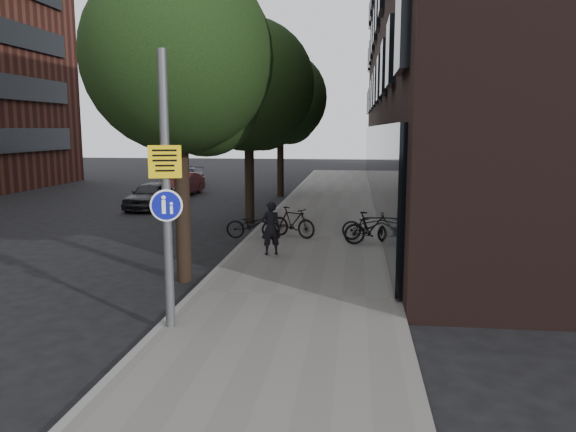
# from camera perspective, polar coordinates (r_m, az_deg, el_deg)

# --- Properties ---
(ground) EXTENTS (120.00, 120.00, 0.00)m
(ground) POSITION_cam_1_polar(r_m,az_deg,el_deg) (9.25, -3.06, -14.55)
(ground) COLOR black
(ground) RESTS_ON ground
(sidewalk) EXTENTS (4.50, 60.00, 0.12)m
(sidewalk) POSITION_cam_1_polar(r_m,az_deg,el_deg) (18.75, 2.98, -2.25)
(sidewalk) COLOR #63615C
(sidewalk) RESTS_ON ground
(curb_edge) EXTENTS (0.15, 60.00, 0.13)m
(curb_edge) POSITION_cam_1_polar(r_m,az_deg,el_deg) (19.03, -3.80, -2.08)
(curb_edge) COLOR slate
(curb_edge) RESTS_ON ground
(building_right_dark_brick) EXTENTS (12.00, 40.00, 18.00)m
(building_right_dark_brick) POSITION_cam_1_polar(r_m,az_deg,el_deg) (31.60, 20.67, 18.03)
(building_right_dark_brick) COLOR black
(building_right_dark_brick) RESTS_ON ground
(street_tree_near) EXTENTS (4.40, 4.40, 7.50)m
(street_tree_near) POSITION_cam_1_polar(r_m,az_deg,el_deg) (13.68, -10.59, 14.74)
(street_tree_near) COLOR black
(street_tree_near) RESTS_ON ground
(street_tree_mid) EXTENTS (5.00, 5.00, 7.80)m
(street_tree_mid) POSITION_cam_1_polar(r_m,az_deg,el_deg) (21.92, -3.78, 12.62)
(street_tree_mid) COLOR black
(street_tree_mid) RESTS_ON ground
(street_tree_far) EXTENTS (5.00, 5.00, 7.80)m
(street_tree_far) POSITION_cam_1_polar(r_m,az_deg,el_deg) (30.79, -0.62, 11.56)
(street_tree_far) COLOR black
(street_tree_far) RESTS_ON ground
(signpost) EXTENTS (0.56, 0.17, 4.90)m
(signpost) POSITION_cam_1_polar(r_m,az_deg,el_deg) (10.06, -12.26, 2.49)
(signpost) COLOR #595B5E
(signpost) RESTS_ON sidewalk
(pedestrian) EXTENTS (0.65, 0.54, 1.53)m
(pedestrian) POSITION_cam_1_polar(r_m,az_deg,el_deg) (15.91, -1.76, -1.23)
(pedestrian) COLOR black
(pedestrian) RESTS_ON sidewalk
(parked_bike_facade_near) EXTENTS (1.89, 0.80, 0.97)m
(parked_bike_facade_near) POSITION_cam_1_polar(r_m,az_deg,el_deg) (18.12, 8.41, -0.98)
(parked_bike_facade_near) COLOR black
(parked_bike_facade_near) RESTS_ON sidewalk
(parked_bike_facade_far) EXTENTS (1.77, 0.80, 1.03)m
(parked_bike_facade_far) POSITION_cam_1_polar(r_m,az_deg,el_deg) (17.53, 8.46, -1.21)
(parked_bike_facade_far) COLOR black
(parked_bike_facade_far) RESTS_ON sidewalk
(parked_bike_curb_near) EXTENTS (1.78, 0.64, 0.93)m
(parked_bike_curb_near) POSITION_cam_1_polar(r_m,az_deg,el_deg) (18.29, -3.57, -0.87)
(parked_bike_curb_near) COLOR black
(parked_bike_curb_near) RESTS_ON sidewalk
(parked_bike_curb_far) EXTENTS (1.71, 1.16, 1.01)m
(parked_bike_curb_far) POSITION_cam_1_polar(r_m,az_deg,el_deg) (18.47, 0.51, -0.63)
(parked_bike_curb_far) COLOR black
(parked_bike_curb_far) RESTS_ON sidewalk
(parked_car_near) EXTENTS (1.75, 3.81, 1.27)m
(parked_car_near) POSITION_cam_1_polar(r_m,az_deg,el_deg) (26.60, -13.69, 2.06)
(parked_car_near) COLOR black
(parked_car_near) RESTS_ON ground
(parked_car_mid) EXTENTS (1.62, 3.88, 1.25)m
(parked_car_mid) POSITION_cam_1_polar(r_m,az_deg,el_deg) (31.73, -10.69, 3.21)
(parked_car_mid) COLOR maroon
(parked_car_mid) RESTS_ON ground
(parked_car_far) EXTENTS (1.86, 4.09, 1.16)m
(parked_car_far) POSITION_cam_1_polar(r_m,az_deg,el_deg) (36.97, -10.20, 3.94)
(parked_car_far) COLOR black
(parked_car_far) RESTS_ON ground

